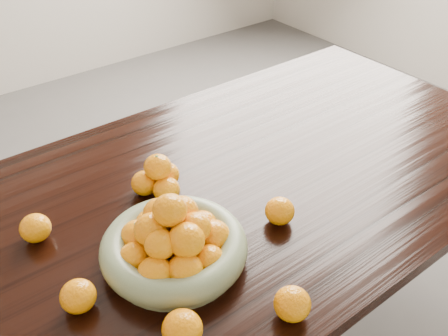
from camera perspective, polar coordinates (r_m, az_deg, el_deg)
dining_table at (r=1.42m, az=-0.20°, el=-5.06°), size 2.00×1.00×0.75m
fruit_bowl at (r=1.13m, az=-5.74°, el=-8.51°), size 0.33×0.33×0.18m
orange_pyramid at (r=1.32m, az=-7.46°, el=-1.17°), size 0.14×0.13×0.12m
loose_orange_1 at (r=0.99m, az=-4.79°, el=-17.88°), size 0.08×0.08×0.07m
loose_orange_2 at (r=1.24m, az=6.38°, el=-4.90°), size 0.07×0.07×0.07m
loose_orange_3 at (r=1.26m, az=-20.75°, el=-6.43°), size 0.07×0.07×0.07m
loose_orange_4 at (r=1.04m, az=7.80°, el=-15.13°), size 0.08×0.08×0.07m
loose_orange_5 at (r=1.08m, az=-16.33°, el=-13.88°), size 0.07×0.07×0.07m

